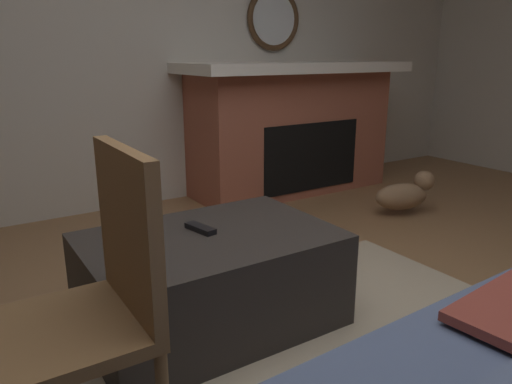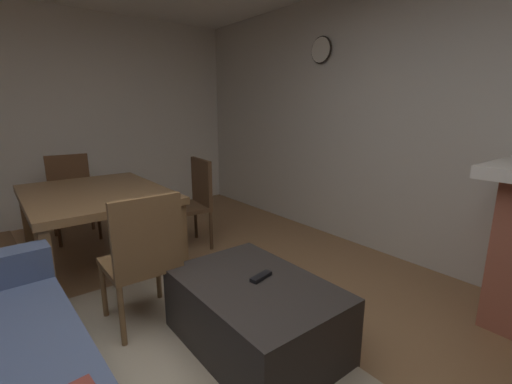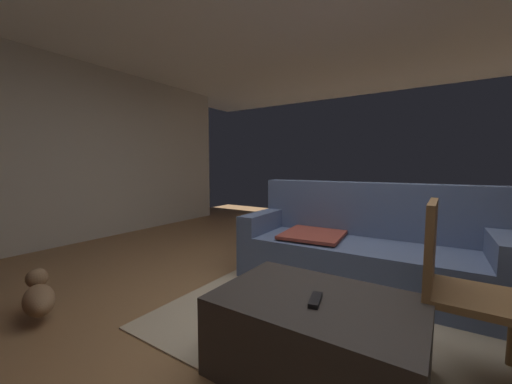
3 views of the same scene
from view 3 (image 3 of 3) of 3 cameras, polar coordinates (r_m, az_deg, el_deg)
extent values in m
plane|color=olive|center=(2.49, 12.18, -21.87)|extent=(8.99, 8.99, 0.00)
cube|color=beige|center=(4.98, -32.30, 6.53)|extent=(0.12, 5.65, 2.62)
cube|color=tan|center=(2.43, 17.81, -22.49)|extent=(2.60, 2.00, 0.01)
cube|color=#4C5B7F|center=(2.97, 19.56, -13.08)|extent=(2.24, 0.92, 0.42)
cube|color=#4C5B7F|center=(3.18, 21.04, -3.09)|extent=(2.22, 0.27, 0.54)
cube|color=#4C5B7F|center=(2.87, 40.21, -8.24)|extent=(0.21, 0.86, 0.20)
cube|color=#4C5B7F|center=(3.24, 1.81, -5.58)|extent=(0.21, 0.86, 0.20)
cube|color=brown|center=(3.02, 11.39, -7.84)|extent=(0.63, 0.78, 0.03)
cube|color=#2D2826|center=(1.78, 11.68, -25.73)|extent=(1.05, 0.71, 0.43)
cube|color=black|center=(1.62, 11.48, -19.91)|extent=(0.08, 0.17, 0.02)
cube|color=brown|center=(2.01, 36.47, -16.18)|extent=(0.44, 0.44, 0.04)
cube|color=brown|center=(1.93, 30.89, -8.65)|extent=(0.04, 0.44, 0.48)
cylinder|color=brown|center=(2.30, 41.18, -19.80)|extent=(0.04, 0.04, 0.41)
cylinder|color=brown|center=(2.27, 30.54, -19.47)|extent=(0.04, 0.04, 0.41)
cylinder|color=brown|center=(1.92, 29.83, -24.30)|extent=(0.04, 0.04, 0.41)
ellipsoid|color=#8C6B4C|center=(2.77, -36.62, -16.53)|extent=(0.45, 0.31, 0.20)
sphere|color=#8C6B4C|center=(2.91, -36.89, -13.24)|extent=(0.15, 0.15, 0.15)
camera|label=1|loc=(3.17, 39.50, 4.85)|focal=34.00mm
camera|label=2|loc=(3.33, -5.16, 10.75)|focal=24.53mm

